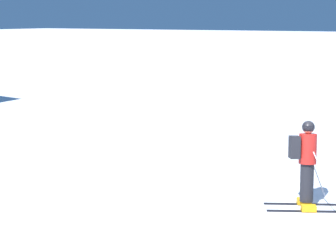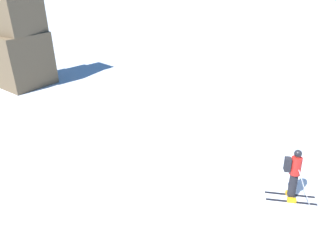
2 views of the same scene
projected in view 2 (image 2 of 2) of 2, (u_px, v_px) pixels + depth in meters
The scene contains 3 objects.
ground_plane at pixel (290, 199), 10.72m from camera, with size 300.00×300.00×0.00m, color white.
skier at pixel (294, 172), 10.45m from camera, with size 1.39×1.64×1.74m.
rock_pillar at pixel (16, 22), 18.49m from camera, with size 2.81×2.47×8.92m.
Camera 2 is at (-9.10, -1.82, 7.11)m, focal length 35.00 mm.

